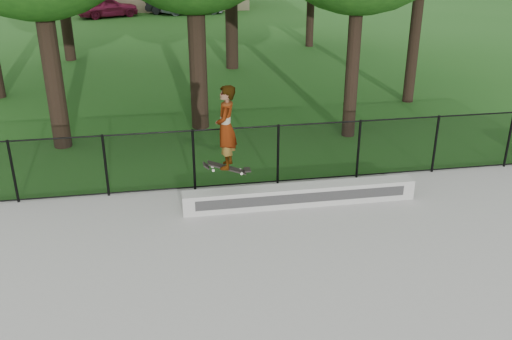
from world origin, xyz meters
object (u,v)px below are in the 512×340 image
(car_c, at_px, (192,4))
(skater_airborne, at_px, (226,129))
(car_b, at_px, (175,5))
(grind_ledge, at_px, (300,195))
(car_a, at_px, (107,7))

(car_c, bearing_deg, skater_airborne, 172.24)
(car_b, height_order, car_c, car_c)
(grind_ledge, xyz_separation_m, car_b, (-1.59, 29.48, 0.34))
(grind_ledge, xyz_separation_m, car_a, (-6.02, 28.82, 0.38))
(car_a, distance_m, car_b, 4.47)
(car_b, height_order, skater_airborne, skater_airborne)
(grind_ledge, distance_m, car_c, 29.40)
(grind_ledge, height_order, skater_airborne, skater_airborne)
(skater_airborne, bearing_deg, car_c, 87.65)
(car_a, relative_size, car_b, 1.13)
(grind_ledge, bearing_deg, car_c, 90.84)
(car_a, relative_size, skater_airborne, 1.95)
(car_a, height_order, car_b, car_a)
(skater_airborne, bearing_deg, car_a, 98.63)
(car_a, distance_m, car_c, 5.61)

